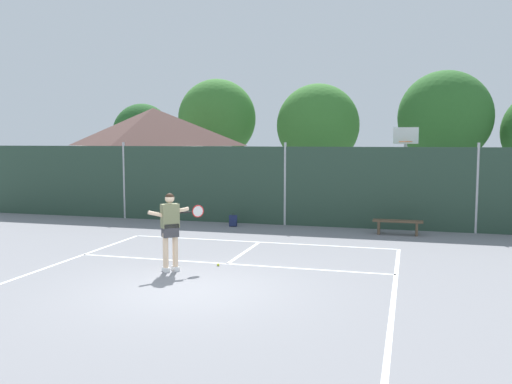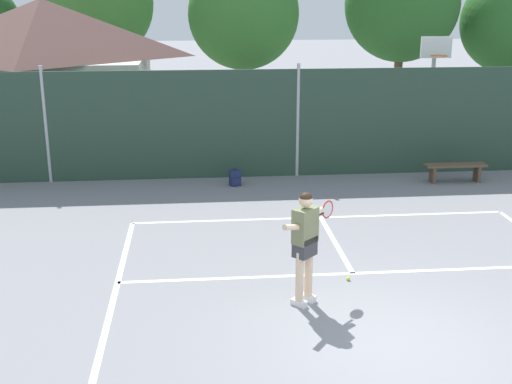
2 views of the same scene
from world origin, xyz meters
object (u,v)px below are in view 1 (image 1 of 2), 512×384
(tennis_ball, at_px, (218,265))
(courtside_bench, at_px, (398,224))
(backpack_navy, at_px, (233,221))
(tennis_player, at_px, (171,225))
(basketball_hoop, at_px, (405,161))

(tennis_ball, relative_size, courtside_bench, 0.04)
(backpack_navy, bearing_deg, tennis_ball, -75.28)
(tennis_player, xyz_separation_m, tennis_ball, (0.90, 0.78, -1.08))
(tennis_ball, distance_m, courtside_bench, 7.13)
(basketball_hoop, height_order, tennis_ball, basketball_hoop)
(tennis_ball, bearing_deg, basketball_hoop, 62.58)
(tennis_ball, bearing_deg, courtside_bench, 54.30)
(tennis_ball, height_order, courtside_bench, courtside_bench)
(tennis_player, xyz_separation_m, backpack_navy, (-0.67, 6.77, -0.92))
(basketball_hoop, distance_m, tennis_player, 10.56)
(basketball_hoop, height_order, tennis_player, basketball_hoop)
(basketball_hoop, distance_m, courtside_bench, 3.21)
(tennis_player, height_order, backpack_navy, tennis_player)
(basketball_hoop, xyz_separation_m, courtside_bench, (-0.16, -2.54, -1.95))
(tennis_ball, xyz_separation_m, courtside_bench, (4.16, 5.78, 0.33))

